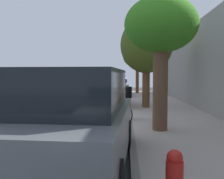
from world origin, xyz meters
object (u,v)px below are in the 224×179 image
at_px(parked_sedan_black_far, 116,88).
at_px(street_tree_corner, 137,57).
at_px(bicycle_at_curb, 119,112).
at_px(cyclist_with_backpack, 124,95).
at_px(parked_suv_grey_second, 78,119).
at_px(parked_sedan_red_mid, 110,94).
at_px(street_tree_mid_block, 161,28).
at_px(street_tree_far_end, 146,46).

xyz_separation_m(parked_sedan_black_far, street_tree_corner, (1.97, 2.81, 2.87)).
xyz_separation_m(parked_sedan_black_far, bicycle_at_curb, (0.59, -11.43, -0.40)).
xyz_separation_m(bicycle_at_curb, street_tree_corner, (1.38, 14.24, 3.26)).
distance_m(cyclist_with_backpack, street_tree_corner, 14.96).
bearing_deg(parked_suv_grey_second, bicycle_at_curb, 83.26).
bearing_deg(parked_sedan_red_mid, parked_suv_grey_second, -89.97).
relative_size(parked_suv_grey_second, parked_sedan_black_far, 1.09).
distance_m(parked_sedan_red_mid, cyclist_with_backpack, 4.96).
xyz_separation_m(parked_suv_grey_second, parked_sedan_red_mid, (-0.00, 9.87, -0.27)).
bearing_deg(bicycle_at_curb, street_tree_mid_block, -58.23).
bearing_deg(parked_sedan_red_mid, bicycle_at_curb, -81.60).
xyz_separation_m(parked_sedan_black_far, street_tree_mid_block, (1.97, -13.66, 2.59)).
bearing_deg(street_tree_far_end, street_tree_corner, 90.00).
height_order(parked_sedan_black_far, street_tree_mid_block, street_tree_mid_block).
xyz_separation_m(parked_sedan_red_mid, parked_sedan_black_far, (0.06, 7.02, 0.00)).
distance_m(bicycle_at_curb, cyclist_with_backpack, 0.91).
xyz_separation_m(parked_suv_grey_second, street_tree_corner, (2.02, 19.70, 2.59)).
bearing_deg(parked_sedan_black_far, street_tree_mid_block, -81.80).
height_order(parked_suv_grey_second, cyclist_with_backpack, parked_suv_grey_second).
bearing_deg(cyclist_with_backpack, bicycle_at_curb, 115.40).
bearing_deg(parked_sedan_black_far, parked_sedan_red_mid, -90.49).
bearing_deg(street_tree_corner, parked_sedan_black_far, -124.97).
height_order(parked_suv_grey_second, street_tree_mid_block, street_tree_mid_block).
height_order(cyclist_with_backpack, street_tree_far_end, street_tree_far_end).
relative_size(parked_sedan_black_far, street_tree_far_end, 0.90).
bearing_deg(parked_sedan_black_far, parked_suv_grey_second, -90.19).
relative_size(parked_sedan_red_mid, street_tree_far_end, 0.91).
relative_size(cyclist_with_backpack, street_tree_far_end, 0.37).
bearing_deg(street_tree_corner, cyclist_with_backpack, -94.50).
relative_size(parked_sedan_red_mid, parked_sedan_black_far, 1.01).
bearing_deg(parked_suv_grey_second, parked_sedan_red_mid, 90.03).
height_order(parked_sedan_red_mid, street_tree_mid_block, street_tree_mid_block).
bearing_deg(parked_suv_grey_second, parked_sedan_black_far, 89.81).
relative_size(parked_suv_grey_second, street_tree_far_end, 0.98).
distance_m(parked_sedan_red_mid, street_tree_mid_block, 7.40).
distance_m(street_tree_mid_block, street_tree_far_end, 5.67).
bearing_deg(cyclist_with_backpack, street_tree_corner, 85.50).
relative_size(parked_sedan_red_mid, bicycle_at_curb, 3.35).
distance_m(parked_sedan_red_mid, street_tree_corner, 10.44).
height_order(cyclist_with_backpack, street_tree_corner, street_tree_corner).
bearing_deg(bicycle_at_curb, cyclist_with_backpack, -64.60).
bearing_deg(parked_sedan_black_far, bicycle_at_curb, -87.05).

